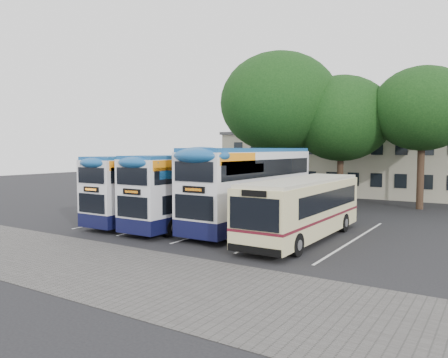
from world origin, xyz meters
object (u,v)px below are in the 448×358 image
tree_mid (341,119)px  bus_dd_right (251,184)px  tree_left (279,103)px  bus_dd_left (154,185)px  bus_single (303,205)px  tree_right (423,109)px  bus_dd_mid (193,187)px

tree_mid → bus_dd_right: 13.73m
tree_mid → tree_left: bearing=-160.9°
bus_dd_left → bus_single: bus_dd_left is taller
tree_right → bus_dd_mid: tree_right is taller
tree_left → bus_dd_left: tree_left is taller
tree_mid → tree_right: bearing=3.1°
tree_mid → bus_dd_right: bearing=-94.0°
tree_left → bus_dd_mid: tree_left is taller
bus_dd_left → bus_single: (9.82, -0.18, -0.53)m
tree_mid → tree_right: (5.86, 0.32, 0.51)m
bus_dd_mid → bus_dd_right: bearing=18.7°
bus_dd_mid → tree_right: bearing=55.3°
bus_dd_mid → tree_left: bearing=92.4°
tree_mid → bus_dd_mid: (-4.13, -14.09, -4.55)m
bus_dd_mid → bus_single: bearing=-1.6°
bus_dd_left → tree_mid: bearing=63.3°
bus_dd_mid → bus_dd_right: (3.23, 1.09, 0.21)m
bus_dd_mid → bus_single: bus_dd_mid is taller
bus_dd_left → tree_left: bearing=78.9°
tree_left → bus_dd_mid: bearing=-87.6°
bus_dd_mid → bus_single: (6.85, -0.19, -0.57)m
tree_right → bus_dd_mid: 18.24m
tree_right → bus_dd_mid: bearing=-124.7°
tree_right → bus_dd_left: bearing=-131.9°
tree_right → bus_dd_right: 15.70m
tree_right → bus_dd_mid: (-9.98, -14.41, -5.06)m
tree_right → bus_dd_right: bearing=-116.9°
tree_mid → bus_single: tree_mid is taller
tree_mid → bus_dd_left: size_ratio=1.06×
bus_dd_mid → bus_dd_left: bearing=-179.8°
tree_right → bus_single: tree_right is taller
bus_dd_mid → bus_dd_right: bus_dd_right is taller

